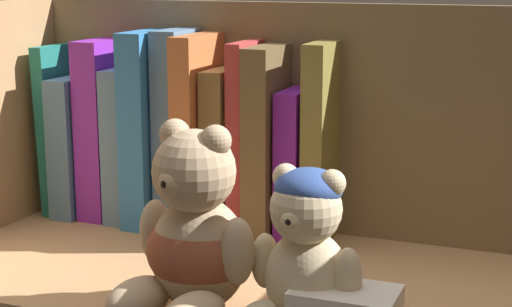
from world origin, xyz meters
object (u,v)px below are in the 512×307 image
(book_2, at_px, (107,128))
(book_7, at_px, (230,149))
(book_3, at_px, (132,143))
(book_6, at_px, (207,131))
(book_0, at_px, (64,127))
(teddy_bear_smaller, at_px, (304,254))
(book_8, at_px, (251,137))
(book_10, at_px, (298,163))
(book_5, at_px, (182,128))
(book_1, at_px, (83,144))
(book_9, at_px, (273,141))
(teddy_bear_larger, at_px, (194,239))
(book_11, at_px, (323,142))
(book_4, at_px, (155,126))

(book_2, bearing_deg, book_7, 0.00)
(book_3, height_order, book_6, book_6)
(book_0, xyz_separation_m, teddy_bear_smaller, (0.40, -0.24, -0.04))
(book_7, bearing_deg, book_8, 0.00)
(book_0, relative_size, book_2, 0.96)
(book_10, bearing_deg, book_2, 180.00)
(book_5, distance_m, book_8, 0.09)
(book_0, height_order, book_6, book_6)
(book_1, relative_size, book_7, 0.90)
(book_9, bearing_deg, teddy_bear_larger, -86.26)
(book_9, bearing_deg, book_8, 180.00)
(book_0, bearing_deg, book_3, 0.00)
(book_3, xyz_separation_m, teddy_bear_larger, (0.20, -0.24, -0.02))
(book_11, distance_m, teddy_bear_smaller, 0.25)
(book_4, xyz_separation_m, book_6, (0.07, 0.00, -0.00))
(teddy_bear_larger, bearing_deg, book_1, 138.56)
(book_5, distance_m, book_11, 0.17)
(book_3, height_order, book_9, book_9)
(book_2, bearing_deg, teddy_bear_larger, -45.58)
(book_4, height_order, teddy_bear_smaller, book_4)
(book_0, distance_m, book_4, 0.13)
(book_1, xyz_separation_m, book_7, (0.20, 0.00, 0.01))
(book_0, xyz_separation_m, book_2, (0.06, 0.00, 0.00))
(teddy_bear_larger, bearing_deg, book_8, 100.13)
(book_6, distance_m, book_7, 0.04)
(book_1, bearing_deg, book_3, 0.00)
(book_0, distance_m, book_6, 0.20)
(book_4, distance_m, book_5, 0.04)
(book_8, xyz_separation_m, teddy_bear_larger, (0.04, -0.24, -0.04))
(book_2, relative_size, book_11, 0.97)
(book_7, height_order, teddy_bear_larger, book_7)
(book_4, xyz_separation_m, book_7, (0.10, 0.00, -0.02))
(book_1, relative_size, book_11, 0.77)
(book_5, height_order, book_10, book_5)
(book_4, bearing_deg, book_8, 0.00)
(teddy_bear_larger, bearing_deg, book_4, 124.95)
(book_4, height_order, book_7, book_4)
(book_7, bearing_deg, book_10, 0.00)
(book_4, xyz_separation_m, book_5, (0.04, 0.00, 0.00))
(book_0, relative_size, book_9, 0.96)
(book_7, bearing_deg, teddy_bear_smaller, -54.40)
(book_7, bearing_deg, book_11, 0.00)
(book_4, relative_size, book_5, 0.99)
(book_7, bearing_deg, book_1, 180.00)
(book_6, height_order, book_8, book_6)
(book_2, distance_m, book_4, 0.07)
(book_6, distance_m, book_8, 0.06)
(book_3, bearing_deg, book_2, 180.00)
(book_7, height_order, book_11, book_11)
(book_3, bearing_deg, book_4, 0.00)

